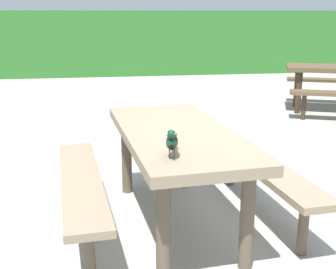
{
  "coord_description": "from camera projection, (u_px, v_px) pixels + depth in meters",
  "views": [
    {
      "loc": [
        -0.84,
        -3.16,
        1.56
      ],
      "look_at": [
        -0.44,
        -0.57,
        0.84
      ],
      "focal_mm": 47.19,
      "sensor_mm": 36.0,
      "label": 1
    }
  ],
  "objects": [
    {
      "name": "ground_plane",
      "position": [
        210.0,
        214.0,
        3.55
      ],
      "size": [
        60.0,
        60.0,
        0.0
      ],
      "primitive_type": "plane",
      "color": "#A3A099"
    },
    {
      "name": "hedge_wall",
      "position": [
        129.0,
        42.0,
        11.83
      ],
      "size": [
        28.0,
        1.66,
        1.63
      ],
      "primitive_type": "cube",
      "color": "#2D6B28",
      "rests_on": "ground"
    },
    {
      "name": "picnic_table_foreground",
      "position": [
        176.0,
        154.0,
        3.26
      ],
      "size": [
        1.82,
        1.86,
        0.74
      ],
      "color": "#84725B",
      "rests_on": "ground"
    },
    {
      "name": "bird_grackle",
      "position": [
        172.0,
        141.0,
        2.56
      ],
      "size": [
        0.11,
        0.28,
        0.18
      ],
      "color": "black",
      "rests_on": "picnic_table_foreground"
    }
  ]
}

